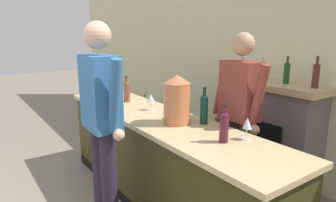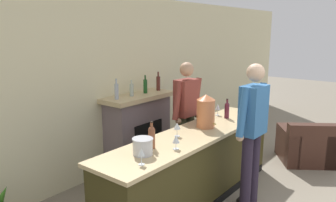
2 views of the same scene
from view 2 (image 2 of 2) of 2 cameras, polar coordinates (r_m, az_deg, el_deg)
The scene contains 15 objects.
wall_back_panel at distance 5.30m, azimuth -8.13°, elevation 2.95°, with size 12.00×0.07×2.75m.
bar_counter at distance 4.37m, azimuth 4.65°, elevation -11.35°, with size 3.08×0.69×0.94m.
fireplace_stone at distance 5.36m, azimuth -5.16°, elevation -5.14°, with size 1.27×0.52×1.54m.
armchair_black at distance 6.10m, azimuth 22.89°, elevation -7.42°, with size 1.11×1.11×0.75m.
person_customer at distance 4.05m, azimuth 14.40°, elevation -5.24°, with size 0.66×0.31×1.85m.
person_bartender at distance 4.93m, azimuth 3.22°, elevation -2.35°, with size 0.66×0.32×1.76m.
copper_dispenser at distance 4.38m, azimuth 6.60°, elevation -1.72°, with size 0.25×0.28×0.45m.
ice_bucket_steel at distance 3.45m, azimuth -4.42°, elevation -7.89°, with size 0.22×0.22×0.18m.
wine_bottle_burgundy_dark at distance 4.90m, azimuth 10.22°, elevation -1.47°, with size 0.07×0.07×0.29m.
wine_bottle_chardonnay_pale at distance 4.62m, azimuth 5.47°, elevation -1.92°, with size 0.07×0.07×0.34m.
wine_bottle_riesling_slim at distance 3.61m, azimuth -2.87°, elevation -6.13°, with size 0.08×0.08×0.31m.
wine_glass_near_bucket at distance 3.19m, azimuth -4.66°, elevation -8.98°, with size 0.07×0.07×0.17m.
wine_glass_front_right at distance 5.04m, azimuth 8.68°, elevation -1.09°, with size 0.07×0.07×0.18m.
wine_glass_by_dispenser at distance 3.59m, azimuth 1.40°, elevation -6.72°, with size 0.08×0.08×0.16m.
wine_glass_mid_counter at distance 4.00m, azimuth 1.60°, elevation -4.44°, with size 0.08×0.08×0.17m.
Camera 2 is at (-3.57, -0.16, 2.22)m, focal length 35.00 mm.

